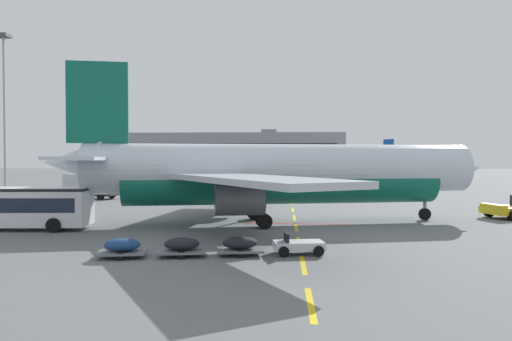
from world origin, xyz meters
name	(u,v)px	position (x,y,z in m)	size (l,w,h in m)	color
ground	(486,204)	(40.00, 40.00, 0.00)	(400.00, 400.00, 0.00)	slate
apron_paint_markings	(292,203)	(18.00, 38.78, 0.00)	(8.00, 98.07, 0.01)	yellow
airliner_foreground	(276,173)	(16.49, 22.30, 3.95)	(34.62, 33.88, 12.20)	silver
airliner_far_center	(361,167)	(37.08, 107.29, 3.16)	(25.32, 26.68, 9.76)	silver
apron_shuttle_bus	(4,205)	(-2.79, 17.77, 1.75)	(12.18, 3.61, 3.00)	silver
catering_truck	(89,186)	(-7.58, 43.79, 1.65)	(7.36, 3.93, 3.14)	black
baggage_train	(212,246)	(13.35, 9.64, 0.53)	(11.68, 3.33, 1.14)	silver
apron_light_mast_near	(4,94)	(-24.98, 54.10, 14.92)	(1.80, 1.80, 23.87)	slate
terminal_satellite	(238,153)	(-0.75, 169.66, 7.58)	(81.67, 19.78, 16.73)	gray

